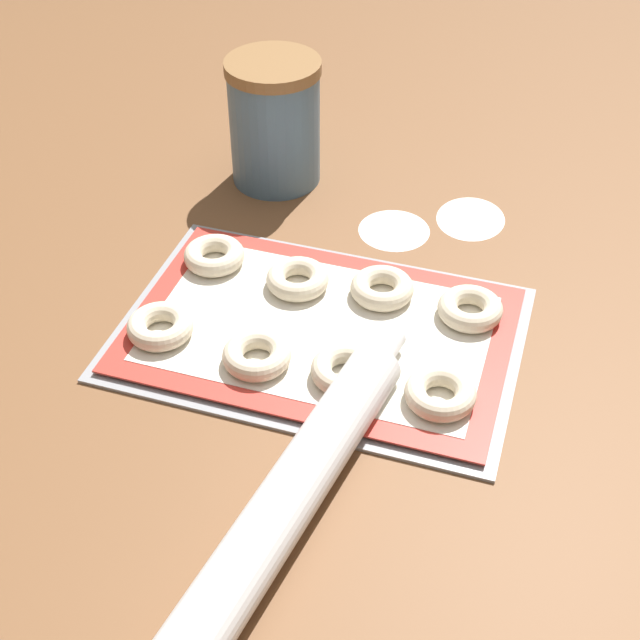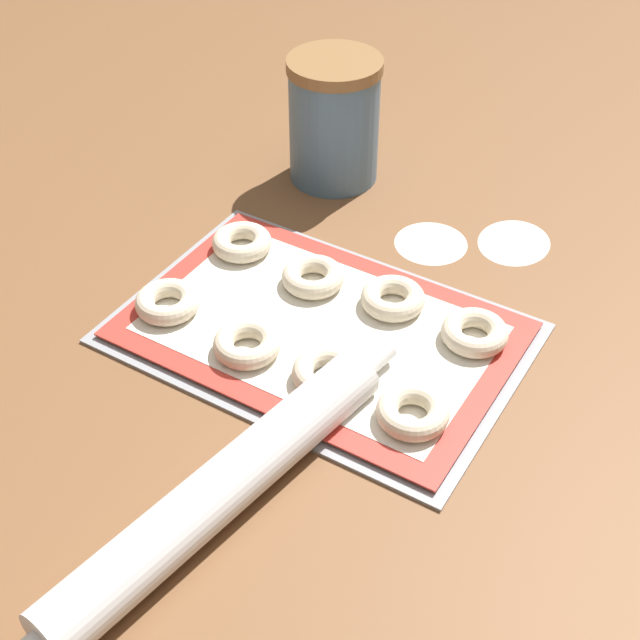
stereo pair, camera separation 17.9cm
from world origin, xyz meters
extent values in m
plane|color=brown|center=(0.00, 0.00, 0.00)|extent=(2.80, 2.80, 0.00)
cube|color=#93969B|center=(-0.01, -0.02, 0.00)|extent=(0.45, 0.31, 0.01)
cube|color=red|center=(-0.01, -0.02, 0.01)|extent=(0.43, 0.28, 0.00)
cube|color=silver|center=(-0.01, -0.02, 0.01)|extent=(0.37, 0.23, 0.00)
torus|color=beige|center=(-0.17, -0.08, 0.02)|extent=(0.07, 0.07, 0.02)
torus|color=beige|center=(-0.05, -0.09, 0.02)|extent=(0.07, 0.07, 0.02)
torus|color=beige|center=(0.04, -0.09, 0.02)|extent=(0.07, 0.07, 0.02)
torus|color=beige|center=(0.15, -0.09, 0.02)|extent=(0.07, 0.07, 0.02)
torus|color=beige|center=(-0.17, 0.06, 0.02)|extent=(0.07, 0.07, 0.02)
torus|color=beige|center=(-0.05, 0.04, 0.02)|extent=(0.07, 0.07, 0.02)
torus|color=beige|center=(0.05, 0.06, 0.02)|extent=(0.07, 0.07, 0.02)
torus|color=beige|center=(0.15, 0.05, 0.02)|extent=(0.07, 0.07, 0.02)
cylinder|color=slate|center=(-0.17, 0.28, 0.08)|extent=(0.12, 0.12, 0.16)
cylinder|color=olive|center=(-0.17, 0.28, 0.17)|extent=(0.13, 0.13, 0.02)
cylinder|color=silver|center=(0.04, -0.27, 0.03)|extent=(0.12, 0.40, 0.06)
cylinder|color=silver|center=(0.08, -0.05, 0.03)|extent=(0.03, 0.05, 0.03)
ellipsoid|color=white|center=(0.02, 0.21, 0.00)|extent=(0.09, 0.09, 0.00)
ellipsoid|color=white|center=(0.11, 0.26, 0.00)|extent=(0.09, 0.10, 0.00)
camera|label=1|loc=(0.22, -0.74, 0.68)|focal=50.00mm
camera|label=2|loc=(0.39, -0.66, 0.68)|focal=50.00mm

